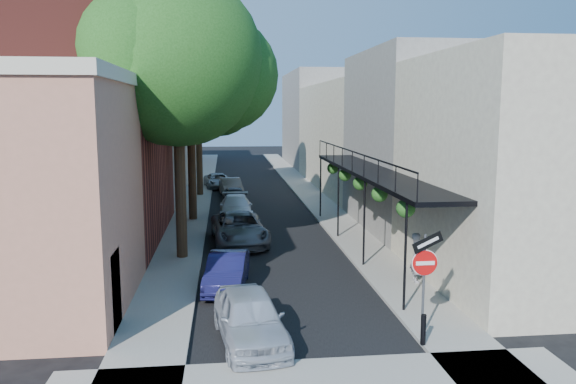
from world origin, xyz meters
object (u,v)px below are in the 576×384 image
object	(u,v)px
oak_near	(189,64)
parked_car_e	(235,197)
parked_car_d	(236,207)
parked_car_g	(218,181)
bollard	(423,330)
parked_car_c	(239,229)
oak_far	(204,78)
parked_car_a	(250,318)
pedestrian	(417,257)
sign_post	(425,267)
parked_car_b	(227,271)
parked_car_f	(231,187)
oak_mid	(197,91)

from	to	relation	value
oak_near	parked_car_e	bearing A→B (deg)	80.99
parked_car_d	parked_car_g	world-z (taller)	parked_car_d
bollard	parked_car_c	distance (m)	12.72
oak_far	parked_car_a	xyz separation A→B (m)	(1.95, -25.89, -7.56)
parked_car_a	pedestrian	bearing A→B (deg)	28.15
oak_far	parked_car_e	distance (m)	9.15
parked_car_c	pedestrian	xyz separation A→B (m)	(6.00, -6.77, 0.29)
parked_car_c	pedestrian	distance (m)	9.05
bollard	sign_post	bearing A→B (deg)	71.44
parked_car_b	parked_car_f	size ratio (longest dim) A/B	0.95
sign_post	parked_car_c	world-z (taller)	sign_post
oak_near	parked_car_e	world-z (taller)	oak_near
parked_car_a	parked_car_g	world-z (taller)	parked_car_a
bollard	parked_car_f	distance (m)	26.55
bollard	parked_car_a	world-z (taller)	parked_car_a
oak_far	parked_car_d	bearing A→B (deg)	-77.77
sign_post	parked_car_e	xyz separation A→B (m)	(-4.56, 21.69, -1.44)
bollard	parked_car_e	size ratio (longest dim) A/B	0.23
oak_far	parked_car_b	bearing A→B (deg)	-86.31
parked_car_a	parked_car_d	bearing A→B (deg)	82.69
oak_mid	parked_car_b	xyz separation A→B (m)	(1.43, -12.22, -6.45)
parked_car_a	pedestrian	xyz separation A→B (m)	(6.00, 4.29, 0.30)
parked_car_a	parked_car_d	xyz separation A→B (m)	(-0.03, 17.02, -0.05)
oak_far	parked_car_d	xyz separation A→B (m)	(1.92, -8.87, -7.62)
oak_mid	parked_car_e	bearing A→B (deg)	65.53
oak_far	parked_car_b	world-z (taller)	oak_far
bollard	parked_car_f	world-z (taller)	parked_car_f
oak_near	parked_car_a	bearing A→B (deg)	-77.51
parked_car_d	parked_car_e	world-z (taller)	parked_car_d
oak_mid	parked_car_d	world-z (taller)	oak_mid
bollard	oak_far	distance (m)	28.58
sign_post	pedestrian	bearing A→B (deg)	72.94
oak_far	parked_car_f	bearing A→B (deg)	-19.63
parked_car_c	parked_car_g	xyz separation A→B (m)	(-1.20, 18.48, -0.14)
parked_car_f	pedestrian	size ratio (longest dim) A/B	2.21
oak_mid	oak_far	world-z (taller)	oak_far
bollard	parked_car_g	size ratio (longest dim) A/B	0.20
oak_far	parked_car_c	size ratio (longest dim) A/B	2.35
parked_car_g	pedestrian	size ratio (longest dim) A/B	2.33
oak_mid	parked_car_b	bearing A→B (deg)	-83.31
oak_near	oak_mid	size ratio (longest dim) A/B	1.12
parked_car_b	pedestrian	size ratio (longest dim) A/B	2.09
parked_car_g	bollard	bearing A→B (deg)	-87.51
oak_near	parked_car_g	xyz separation A→B (m)	(0.77, 20.66, -7.31)
parked_car_f	parked_car_g	size ratio (longest dim) A/B	0.95
parked_car_b	pedestrian	bearing A→B (deg)	3.86
parked_car_b	parked_car_g	size ratio (longest dim) A/B	0.90
oak_far	parked_car_d	distance (m)	11.85
parked_car_b	pedestrian	world-z (taller)	pedestrian
parked_car_f	parked_car_g	world-z (taller)	parked_car_f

